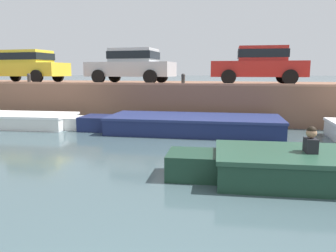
{
  "coord_description": "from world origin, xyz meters",
  "views": [
    {
      "loc": [
        0.77,
        -1.09,
        2.0
      ],
      "look_at": [
        -0.37,
        3.91,
        1.16
      ],
      "focal_mm": 35.0,
      "sensor_mm": 36.0,
      "label": 1
    }
  ],
  "objects_px": {
    "car_leftmost_yellow": "(26,65)",
    "car_centre_red": "(259,64)",
    "mooring_bollard_mid": "(183,79)",
    "boat_moored_west_white": "(15,120)",
    "car_left_inner_silver": "(132,64)",
    "mooring_bollard_west": "(29,78)",
    "boat_moored_central_navy": "(185,124)"
  },
  "relations": [
    {
      "from": "mooring_bollard_west",
      "to": "mooring_bollard_mid",
      "type": "relative_size",
      "value": 1.0
    },
    {
      "from": "boat_moored_central_navy",
      "to": "car_centre_red",
      "type": "relative_size",
      "value": 1.76
    },
    {
      "from": "boat_moored_central_navy",
      "to": "car_centre_red",
      "type": "bearing_deg",
      "value": 56.57
    },
    {
      "from": "mooring_bollard_mid",
      "to": "mooring_bollard_west",
      "type": "bearing_deg",
      "value": 180.0
    },
    {
      "from": "boat_moored_central_navy",
      "to": "car_left_inner_silver",
      "type": "relative_size",
      "value": 1.73
    },
    {
      "from": "boat_moored_west_white",
      "to": "car_left_inner_silver",
      "type": "distance_m",
      "value": 5.55
    },
    {
      "from": "mooring_bollard_mid",
      "to": "car_leftmost_yellow",
      "type": "bearing_deg",
      "value": 167.0
    },
    {
      "from": "boat_moored_west_white",
      "to": "car_leftmost_yellow",
      "type": "bearing_deg",
      "value": 119.75
    },
    {
      "from": "car_centre_red",
      "to": "mooring_bollard_mid",
      "type": "relative_size",
      "value": 8.71
    },
    {
      "from": "car_leftmost_yellow",
      "to": "mooring_bollard_mid",
      "type": "bearing_deg",
      "value": -13.0
    },
    {
      "from": "boat_moored_west_white",
      "to": "mooring_bollard_mid",
      "type": "height_order",
      "value": "mooring_bollard_mid"
    },
    {
      "from": "boat_moored_west_white",
      "to": "car_leftmost_yellow",
      "type": "relative_size",
      "value": 1.38
    },
    {
      "from": "boat_moored_central_navy",
      "to": "mooring_bollard_west",
      "type": "bearing_deg",
      "value": 165.65
    },
    {
      "from": "car_leftmost_yellow",
      "to": "car_centre_red",
      "type": "bearing_deg",
      "value": 0.03
    },
    {
      "from": "car_leftmost_yellow",
      "to": "mooring_bollard_mid",
      "type": "height_order",
      "value": "car_leftmost_yellow"
    },
    {
      "from": "mooring_bollard_west",
      "to": "car_centre_red",
      "type": "bearing_deg",
      "value": 11.21
    },
    {
      "from": "car_left_inner_silver",
      "to": "car_centre_red",
      "type": "xyz_separation_m",
      "value": [
        5.59,
        0.0,
        -0.0
      ]
    },
    {
      "from": "car_left_inner_silver",
      "to": "mooring_bollard_mid",
      "type": "distance_m",
      "value": 3.36
    },
    {
      "from": "boat_moored_central_navy",
      "to": "car_leftmost_yellow",
      "type": "height_order",
      "value": "car_leftmost_yellow"
    },
    {
      "from": "car_left_inner_silver",
      "to": "mooring_bollard_west",
      "type": "xyz_separation_m",
      "value": [
        -4.02,
        -1.9,
        -0.61
      ]
    },
    {
      "from": "boat_moored_central_navy",
      "to": "car_left_inner_silver",
      "type": "distance_m",
      "value": 5.29
    },
    {
      "from": "boat_moored_central_navy",
      "to": "mooring_bollard_mid",
      "type": "xyz_separation_m",
      "value": [
        -0.41,
        1.83,
        1.47
      ]
    },
    {
      "from": "boat_moored_central_navy",
      "to": "car_leftmost_yellow",
      "type": "bearing_deg",
      "value": 156.67
    },
    {
      "from": "boat_moored_west_white",
      "to": "car_left_inner_silver",
      "type": "height_order",
      "value": "car_left_inner_silver"
    },
    {
      "from": "car_leftmost_yellow",
      "to": "mooring_bollard_west",
      "type": "xyz_separation_m",
      "value": [
        1.5,
        -1.9,
        -0.61
      ]
    },
    {
      "from": "boat_moored_central_navy",
      "to": "mooring_bollard_mid",
      "type": "height_order",
      "value": "mooring_bollard_mid"
    },
    {
      "from": "car_left_inner_silver",
      "to": "car_centre_red",
      "type": "distance_m",
      "value": 5.59
    },
    {
      "from": "car_centre_red",
      "to": "mooring_bollard_west",
      "type": "bearing_deg",
      "value": -168.79
    },
    {
      "from": "boat_moored_west_white",
      "to": "car_left_inner_silver",
      "type": "bearing_deg",
      "value": 50.83
    },
    {
      "from": "boat_moored_west_white",
      "to": "car_leftmost_yellow",
      "type": "distance_m",
      "value": 5.05
    },
    {
      "from": "car_leftmost_yellow",
      "to": "mooring_bollard_west",
      "type": "height_order",
      "value": "car_leftmost_yellow"
    },
    {
      "from": "car_leftmost_yellow",
      "to": "mooring_bollard_mid",
      "type": "distance_m",
      "value": 8.46
    }
  ]
}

